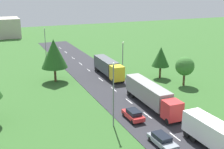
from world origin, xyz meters
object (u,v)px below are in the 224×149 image
truck_third (108,67)px  lamppost_third (123,56)px  truck_second (151,94)px  tree_pine (161,57)px  tree_maple (54,54)px  distant_building (5,28)px  car_third (133,114)px  tree_elm (185,66)px  lamppost_fourth (45,40)px  car_second (162,140)px  lamppost_second (113,92)px

truck_third → lamppost_third: 4.11m
truck_second → tree_pine: 16.58m
tree_maple → distant_building: 63.57m
tree_maple → car_third: bearing=-74.2°
truck_third → tree_elm: 16.55m
lamppost_fourth → lamppost_third: bearing=-63.6°
lamppost_fourth → tree_elm: lamppost_fourth is taller
lamppost_third → distant_building: 67.36m
car_third → tree_pine: tree_pine is taller
car_second → tree_elm: size_ratio=0.77×
truck_second → tree_pine: bearing=52.3°
car_third → tree_maple: size_ratio=0.47×
car_third → tree_pine: bearing=47.5°
truck_third → distant_building: distant_building is taller
truck_third → tree_pine: tree_pine is taller
tree_maple → tree_pine: tree_maple is taller
tree_pine → truck_third: bearing=150.1°
truck_second → lamppost_fourth: 44.57m
tree_maple → tree_elm: tree_maple is taller
lamppost_third → tree_pine: 8.51m
truck_second → lamppost_third: size_ratio=1.98×
truck_third → lamppost_fourth: bearing=109.3°
distant_building → lamppost_second: bearing=-84.5°
car_second → tree_elm: 24.90m
tree_pine → lamppost_third: bearing=137.1°
lamppost_fourth → distant_building: lamppost_fourth is taller
tree_maple → distant_building: tree_maple is taller
car_second → tree_pine: size_ratio=0.66×
tree_elm → distant_building: (-28.43, 76.05, -0.26)m
car_third → distant_building: 87.03m
lamppost_second → distant_building: size_ratio=0.79×
tree_pine → car_third: bearing=-132.5°
car_second → lamppost_third: lamppost_third is taller
car_second → tree_pine: (15.03, 24.26, 3.89)m
truck_second → lamppost_second: (-8.36, -3.86, 2.96)m
tree_pine → distant_building: bearing=110.9°
car_third → tree_maple: tree_maple is taller
car_third → tree_pine: size_ratio=0.61×
truck_third → lamppost_second: bearing=-110.9°
lamppost_third → truck_third: bearing=-177.6°
car_third → tree_elm: tree_elm is taller
lamppost_second → tree_maple: (-2.97, 23.49, 0.80)m
lamppost_third → tree_maple: bearing=176.7°
car_third → lamppost_second: size_ratio=0.45×
car_third → lamppost_fourth: bearing=94.5°
car_second → distant_building: bearing=97.1°
lamppost_second → lamppost_third: 25.69m
lamppost_fourth → tree_elm: 42.03m
truck_third → tree_pine: size_ratio=1.81×
truck_second → car_third: size_ratio=3.51×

